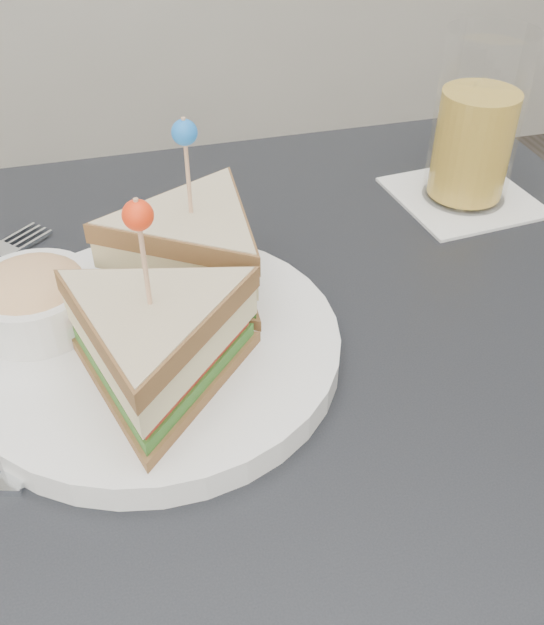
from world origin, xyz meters
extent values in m
cube|color=black|center=(0.00, 0.00, 0.73)|extent=(0.80, 0.80, 0.03)
cylinder|color=black|center=(0.35, 0.35, 0.36)|extent=(0.04, 0.04, 0.72)
cylinder|color=white|center=(-0.07, 0.04, 0.76)|extent=(0.35, 0.35, 0.02)
cylinder|color=white|center=(-0.07, 0.04, 0.77)|extent=(0.35, 0.35, 0.01)
cylinder|color=#DEA77F|center=(-0.08, -0.01, 0.87)|extent=(0.00, 0.00, 0.09)
sphere|color=#FF3410|center=(-0.08, -0.01, 0.90)|extent=(0.02, 0.02, 0.02)
cylinder|color=#DEA77F|center=(-0.03, 0.10, 0.87)|extent=(0.00, 0.00, 0.09)
sphere|color=blue|center=(-0.03, 0.10, 0.90)|extent=(0.02, 0.02, 0.02)
cylinder|color=white|center=(-0.16, 0.08, 0.79)|extent=(0.12, 0.12, 0.04)
ellipsoid|color=#E0B772|center=(-0.16, 0.08, 0.80)|extent=(0.10, 0.10, 0.04)
cube|color=silver|center=(-0.19, 0.22, 0.75)|extent=(0.03, 0.03, 0.00)
cube|color=silver|center=(-0.17, -0.02, 0.75)|extent=(0.04, 0.10, 0.01)
cube|color=silver|center=(-0.14, 0.08, 0.75)|extent=(0.06, 0.12, 0.00)
cylinder|color=silver|center=(-0.12, 0.14, 0.75)|extent=(0.03, 0.03, 0.00)
cube|color=white|center=(0.27, 0.20, 0.75)|extent=(0.15, 0.15, 0.00)
cylinder|color=gold|center=(0.27, 0.20, 0.81)|extent=(0.08, 0.08, 0.11)
cylinder|color=white|center=(0.27, 0.20, 0.84)|extent=(0.09, 0.09, 0.17)
cube|color=white|center=(0.28, 0.21, 0.86)|extent=(0.03, 0.03, 0.02)
cube|color=white|center=(0.26, 0.20, 0.85)|extent=(0.02, 0.02, 0.02)
camera|label=1|loc=(-0.09, -0.37, 1.11)|focal=40.00mm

